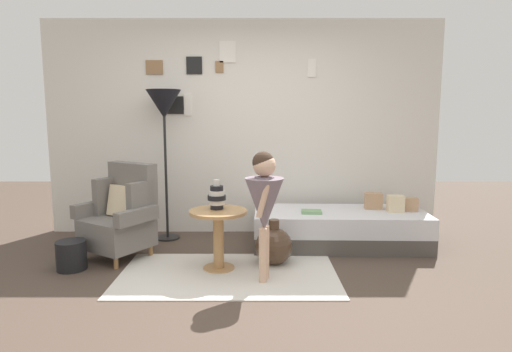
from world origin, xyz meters
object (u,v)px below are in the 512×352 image
side_table (219,228)px  floor_lamp (165,110)px  person_child (265,199)px  magazine_basket (73,255)px  demijohn_near (275,246)px  book_on_daybed (313,212)px  daybed (340,229)px  armchair (123,215)px  vase_striped (218,197)px

side_table → floor_lamp: (-0.70, 1.03, 1.12)m
floor_lamp → person_child: bearing=-49.6°
person_child → magazine_basket: person_child is taller
demijohn_near → magazine_basket: demijohn_near is taller
book_on_daybed → demijohn_near: (-0.43, -0.51, -0.23)m
book_on_daybed → demijohn_near: bearing=-130.4°
daybed → magazine_basket: bearing=-164.5°
person_child → demijohn_near: 0.71m
floor_lamp → person_child: (1.13, -1.33, -0.78)m
armchair → vase_striped: 1.10m
book_on_daybed → person_child: bearing=-119.7°
daybed → armchair: bearing=-171.4°
floor_lamp → demijohn_near: floor_lamp is taller
magazine_basket → person_child: bearing=-8.9°
demijohn_near → person_child: bearing=-103.6°
side_table → book_on_daybed: (0.97, 0.65, 0.01)m
floor_lamp → side_table: bearing=-55.8°
vase_striped → person_child: 0.57m
armchair → side_table: 1.11m
daybed → person_child: 1.46m
armchair → floor_lamp: bearing=62.5°
demijohn_near → floor_lamp: bearing=144.1°
floor_lamp → person_child: size_ratio=1.51×
person_child → book_on_daybed: size_ratio=5.28×
armchair → demijohn_near: bearing=-9.1°
armchair → side_table: (1.04, -0.39, -0.03)m
vase_striped → floor_lamp: size_ratio=0.16×
floor_lamp → book_on_daybed: 2.04m
floor_lamp → demijohn_near: bearing=-35.9°
floor_lamp → magazine_basket: (-0.71, -1.04, -1.38)m
floor_lamp → vase_striped: bearing=-55.0°
vase_striped → side_table: bearing=-72.5°
armchair → demijohn_near: size_ratio=2.14×
vase_striped → floor_lamp: floor_lamp is taller
side_table → magazine_basket: size_ratio=2.07×
armchair → magazine_basket: armchair is taller
daybed → book_on_daybed: 0.41m
daybed → person_child: bearing=-129.9°
side_table → magazine_basket: side_table is taller
daybed → demijohn_near: size_ratio=4.24×
magazine_basket → vase_striped: bearing=2.5°
side_table → floor_lamp: bearing=124.2°
armchair → vase_striped: size_ratio=3.41×
daybed → vase_striped: bearing=-152.3°
floor_lamp → person_child: floor_lamp is taller
armchair → vase_striped: bearing=-18.2°
side_table → vase_striped: bearing=107.5°
daybed → side_table: size_ratio=3.32×
demijohn_near → daybed: bearing=38.4°
armchair → magazine_basket: 0.62m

